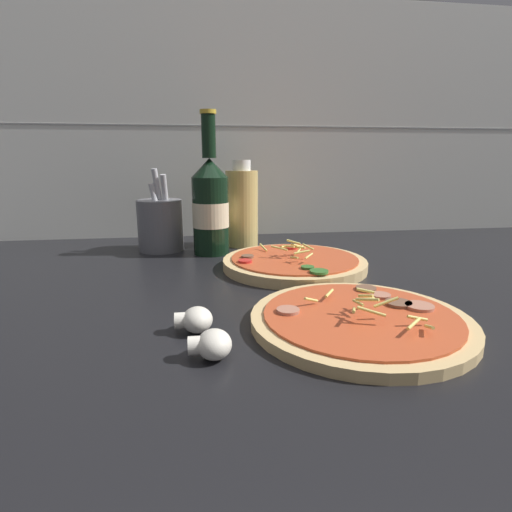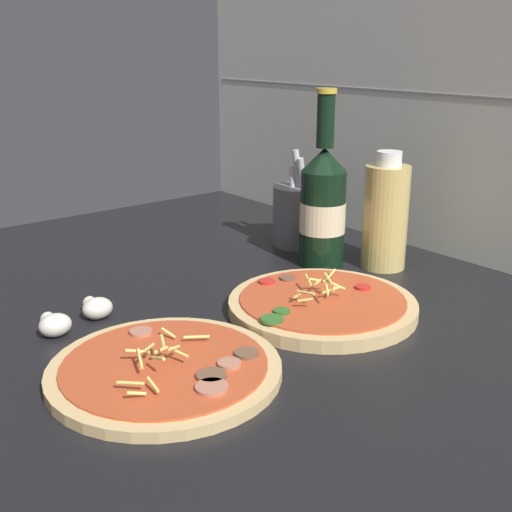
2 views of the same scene
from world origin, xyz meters
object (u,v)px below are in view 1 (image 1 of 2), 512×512
mushroom_left (212,344)px  utensil_crock (160,224)px  beer_bottle (210,205)px  pizza_near (360,320)px  mushroom_right (195,320)px  pizza_far (294,263)px  oil_bottle (242,207)px

mushroom_left → utensil_crock: size_ratio=0.25×
beer_bottle → pizza_near: bearing=-68.0°
pizza_near → beer_bottle: beer_bottle is taller
pizza_near → mushroom_left: (-17.98, -5.47, 0.68)cm
mushroom_left → pizza_near: bearing=16.9°
mushroom_left → mushroom_right: size_ratio=1.01×
pizza_far → mushroom_right: 30.89cm
pizza_far → mushroom_left: (-16.17, -31.86, 0.43)cm
beer_bottle → mushroom_left: size_ratio=6.57×
beer_bottle → oil_bottle: beer_bottle is taller
pizza_near → utensil_crock: 53.12cm
pizza_far → mushroom_left: pizza_far is taller
pizza_far → mushroom_right: bearing=-125.3°
pizza_near → mushroom_left: 18.81cm
mushroom_left → beer_bottle: bearing=88.0°
pizza_near → oil_bottle: 49.23cm
beer_bottle → oil_bottle: bearing=44.3°
mushroom_left → utensil_crock: bearing=100.3°
mushroom_left → utensil_crock: utensil_crock is taller
mushroom_left → mushroom_right: bearing=104.1°
mushroom_left → pizza_far: bearing=63.1°
pizza_far → oil_bottle: size_ratio=1.35×
beer_bottle → mushroom_right: 40.49cm
mushroom_right → utensil_crock: size_ratio=0.25×
oil_bottle → utensil_crock: size_ratio=1.09×
pizza_near → mushroom_right: 19.70cm
pizza_far → oil_bottle: 23.85cm
mushroom_left → utensil_crock: (-9.21, 50.84, 4.27)cm
utensil_crock → pizza_far: bearing=-36.8°
pizza_near → beer_bottle: (-16.38, 40.55, 9.53)cm
pizza_near → utensil_crock: size_ratio=1.49×
pizza_near → utensil_crock: utensil_crock is taller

